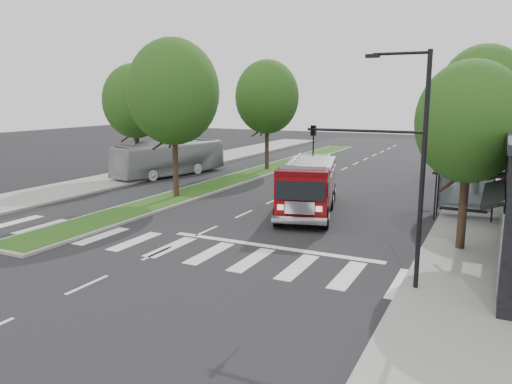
# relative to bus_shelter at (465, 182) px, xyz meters

# --- Properties ---
(ground) EXTENTS (140.00, 140.00, 0.00)m
(ground) POSITION_rel_bus_shelter_xyz_m (-11.20, -8.15, -2.04)
(ground) COLOR black
(ground) RESTS_ON ground
(sidewalk_right) EXTENTS (5.00, 80.00, 0.15)m
(sidewalk_right) POSITION_rel_bus_shelter_xyz_m (1.30, 1.85, -1.96)
(sidewalk_right) COLOR gray
(sidewalk_right) RESTS_ON ground
(sidewalk_left) EXTENTS (5.00, 80.00, 0.15)m
(sidewalk_left) POSITION_rel_bus_shelter_xyz_m (-25.70, 1.85, -1.96)
(sidewalk_left) COLOR gray
(sidewalk_left) RESTS_ON ground
(median) EXTENTS (3.00, 50.00, 0.15)m
(median) POSITION_rel_bus_shelter_xyz_m (-17.20, 9.85, -1.96)
(median) COLOR gray
(median) RESTS_ON ground
(bus_shelter) EXTENTS (3.20, 1.60, 2.61)m
(bus_shelter) POSITION_rel_bus_shelter_xyz_m (0.00, 0.00, 0.00)
(bus_shelter) COLOR black
(bus_shelter) RESTS_ON ground
(tree_right_near) EXTENTS (4.40, 4.40, 8.05)m
(tree_right_near) POSITION_rel_bus_shelter_xyz_m (0.30, -6.15, 3.47)
(tree_right_near) COLOR black
(tree_right_near) RESTS_ON ground
(tree_right_mid) EXTENTS (5.60, 5.60, 9.72)m
(tree_right_mid) POSITION_rel_bus_shelter_xyz_m (0.30, 5.85, 4.45)
(tree_right_mid) COLOR black
(tree_right_mid) RESTS_ON ground
(tree_right_far) EXTENTS (5.00, 5.00, 8.73)m
(tree_right_far) POSITION_rel_bus_shelter_xyz_m (0.30, 15.85, 3.80)
(tree_right_far) COLOR black
(tree_right_far) RESTS_ON ground
(tree_median_near) EXTENTS (5.80, 5.80, 10.16)m
(tree_median_near) POSITION_rel_bus_shelter_xyz_m (-17.20, -2.15, 4.77)
(tree_median_near) COLOR black
(tree_median_near) RESTS_ON ground
(tree_median_far) EXTENTS (5.60, 5.60, 9.72)m
(tree_median_far) POSITION_rel_bus_shelter_xyz_m (-17.20, 11.85, 4.45)
(tree_median_far) COLOR black
(tree_median_far) RESTS_ON ground
(tree_left_mid) EXTENTS (5.20, 5.20, 9.16)m
(tree_left_mid) POSITION_rel_bus_shelter_xyz_m (-25.20, 3.85, 4.12)
(tree_left_mid) COLOR black
(tree_left_mid) RESTS_ON ground
(streetlight_right_near) EXTENTS (4.08, 0.22, 8.00)m
(streetlight_right_near) POSITION_rel_bus_shelter_xyz_m (-1.59, -11.65, 2.63)
(streetlight_right_near) COLOR black
(streetlight_right_near) RESTS_ON ground
(streetlight_right_far) EXTENTS (2.11, 0.20, 8.00)m
(streetlight_right_far) POSITION_rel_bus_shelter_xyz_m (-0.85, 11.85, 2.44)
(streetlight_right_far) COLOR black
(streetlight_right_far) RESTS_ON ground
(fire_engine) EXTENTS (4.85, 9.39, 3.12)m
(fire_engine) POSITION_rel_bus_shelter_xyz_m (-8.11, -2.11, -0.54)
(fire_engine) COLOR #4F0406
(fire_engine) RESTS_ON ground
(city_bus) EXTENTS (4.90, 10.83, 2.94)m
(city_bus) POSITION_rel_bus_shelter_xyz_m (-23.20, 5.56, -0.57)
(city_bus) COLOR #A9A9AD
(city_bus) RESTS_ON ground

